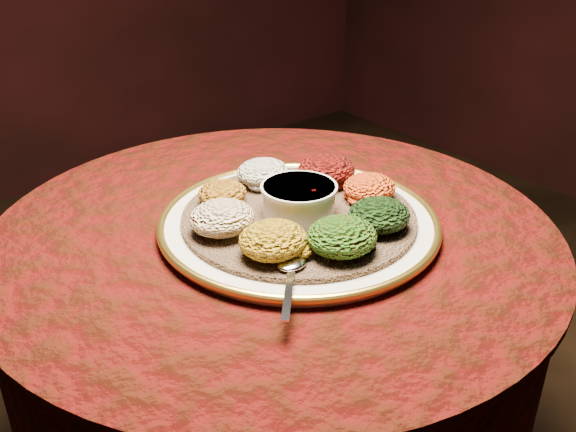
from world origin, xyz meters
TOP-DOWN VIEW (x-y plane):
  - table at (0.00, 0.00)m, footprint 0.96×0.96m
  - platter at (0.03, -0.03)m, footprint 0.53×0.53m
  - injera at (0.03, -0.03)m, footprint 0.50×0.50m
  - stew_bowl at (0.03, -0.03)m, footprint 0.13×0.13m
  - spoon at (-0.09, -0.16)m, footprint 0.12×0.12m
  - portion_ayib at (0.05, 0.10)m, footprint 0.10×0.09m
  - portion_kitfo at (0.15, 0.03)m, footprint 0.11×0.10m
  - portion_tikil at (0.16, -0.06)m, footprint 0.09×0.09m
  - portion_gomen at (0.10, -0.15)m, footprint 0.10×0.10m
  - portion_mixveg at (0.00, -0.17)m, footprint 0.11×0.10m
  - portion_kik at (-0.08, -0.11)m, footprint 0.10×0.10m
  - portion_timatim at (-0.10, -0.01)m, footprint 0.10×0.10m
  - portion_shiro at (-0.05, 0.08)m, footprint 0.08×0.08m

SIDE VIEW (x-z plane):
  - table at x=0.00m, z-range 0.19..0.92m
  - platter at x=0.03m, z-range 0.73..0.76m
  - injera at x=0.03m, z-range 0.75..0.76m
  - spoon at x=-0.09m, z-range 0.76..0.77m
  - portion_shiro at x=-0.05m, z-range 0.76..0.80m
  - portion_tikil at x=0.16m, z-range 0.76..0.81m
  - portion_ayib at x=0.05m, z-range 0.76..0.81m
  - portion_gomen at x=0.10m, z-range 0.76..0.81m
  - portion_timatim at x=-0.10m, z-range 0.76..0.81m
  - portion_kik at x=-0.08m, z-range 0.76..0.81m
  - portion_kitfo at x=0.15m, z-range 0.76..0.81m
  - portion_mixveg at x=0.00m, z-range 0.76..0.81m
  - stew_bowl at x=0.03m, z-range 0.77..0.82m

